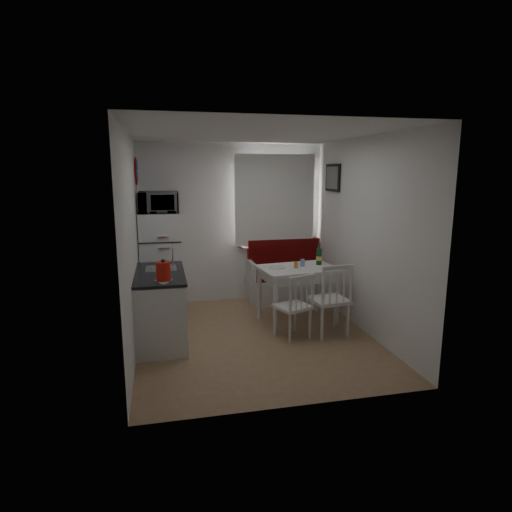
{
  "coord_description": "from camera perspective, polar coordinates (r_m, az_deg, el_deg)",
  "views": [
    {
      "loc": [
        -1.14,
        -5.22,
        2.15
      ],
      "look_at": [
        0.12,
        0.5,
        0.99
      ],
      "focal_mm": 30.0,
      "sensor_mm": 36.0,
      "label": 1
    }
  ],
  "objects": [
    {
      "name": "plate",
      "position": [
        6.04,
        2.87,
        -1.53
      ],
      "size": [
        0.23,
        0.23,
        0.02
      ],
      "primitive_type": "cylinder",
      "color": "white",
      "rests_on": "dining_table"
    },
    {
      "name": "fridge",
      "position": [
        6.76,
        -12.54,
        -0.83
      ],
      "size": [
        0.61,
        0.61,
        1.53
      ],
      "primitive_type": "cube",
      "color": "white",
      "rests_on": "floor"
    },
    {
      "name": "microwave",
      "position": [
        6.58,
        -12.89,
        7.0
      ],
      "size": [
        0.58,
        0.39,
        0.32
      ],
      "primitive_type": "imported",
      "color": "white",
      "rests_on": "fridge"
    },
    {
      "name": "picture_frame",
      "position": [
        6.84,
        10.18,
        10.24
      ],
      "size": [
        0.04,
        0.52,
        0.42
      ],
      "primitive_type": "cube",
      "color": "black",
      "rests_on": "wall_right"
    },
    {
      "name": "ceiling",
      "position": [
        5.36,
        -0.14,
        16.06
      ],
      "size": [
        3.0,
        3.5,
        0.02
      ],
      "primitive_type": "cube",
      "color": "white",
      "rests_on": "wall_back"
    },
    {
      "name": "window",
      "position": [
        7.2,
        2.4,
        7.05
      ],
      "size": [
        1.22,
        0.06,
        1.47
      ],
      "primitive_type": "cube",
      "color": "silver",
      "rests_on": "wall_back"
    },
    {
      "name": "wall_sign",
      "position": [
        6.67,
        -15.59,
        10.84
      ],
      "size": [
        0.03,
        0.4,
        0.4
      ],
      "primitive_type": "cylinder",
      "rotation": [
        0.0,
        1.57,
        0.0
      ],
      "color": "#1A499E",
      "rests_on": "wall_left"
    },
    {
      "name": "wall_left",
      "position": [
        5.3,
        -16.2,
        1.56
      ],
      "size": [
        0.02,
        3.5,
        2.6
      ],
      "primitive_type": "cube",
      "color": "white",
      "rests_on": "floor"
    },
    {
      "name": "kettle",
      "position": [
        4.96,
        -12.25,
        -2.03
      ],
      "size": [
        0.2,
        0.2,
        0.27
      ],
      "primitive_type": "cylinder",
      "color": "red",
      "rests_on": "kitchen_counter"
    },
    {
      "name": "bench",
      "position": [
        7.27,
        4.43,
        -3.23
      ],
      "size": [
        1.42,
        0.55,
        1.02
      ],
      "color": "silver",
      "rests_on": "floor"
    },
    {
      "name": "drinking_glass_blue",
      "position": [
        6.17,
        6.21,
        -0.9
      ],
      "size": [
        0.06,
        0.06,
        0.1
      ],
      "primitive_type": "cylinder",
      "color": "#7699CA",
      "rests_on": "dining_table"
    },
    {
      "name": "chair_right",
      "position": [
        5.64,
        10.15,
        -4.8
      ],
      "size": [
        0.51,
        0.49,
        0.53
      ],
      "rotation": [
        0.0,
        0.0,
        0.11
      ],
      "color": "silver",
      "rests_on": "floor"
    },
    {
      "name": "kitchen_counter",
      "position": [
        5.63,
        -12.56,
        -6.55
      ],
      "size": [
        0.62,
        1.32,
        1.16
      ],
      "color": "silver",
      "rests_on": "floor"
    },
    {
      "name": "floor",
      "position": [
        5.76,
        -0.12,
        -10.69
      ],
      "size": [
        3.0,
        3.5,
        0.02
      ],
      "primitive_type": "cube",
      "color": "#986F50",
      "rests_on": "ground"
    },
    {
      "name": "dining_table",
      "position": [
        6.13,
        5.62,
        -2.33
      ],
      "size": [
        1.16,
        0.88,
        0.81
      ],
      "rotation": [
        0.0,
        0.0,
        0.13
      ],
      "color": "silver",
      "rests_on": "floor"
    },
    {
      "name": "wine_bottle",
      "position": [
        6.29,
        8.42,
        0.33
      ],
      "size": [
        0.08,
        0.08,
        0.33
      ],
      "primitive_type": null,
      "color": "#144026",
      "rests_on": "dining_table"
    },
    {
      "name": "curtain",
      "position": [
        7.12,
        2.54,
        7.41
      ],
      "size": [
        1.35,
        0.02,
        1.5
      ],
      "primitive_type": "cube",
      "color": "white",
      "rests_on": "wall_back"
    },
    {
      "name": "drinking_glass_orange",
      "position": [
        6.04,
        5.34,
        -1.19
      ],
      "size": [
        0.06,
        0.06,
        0.09
      ],
      "primitive_type": "cylinder",
      "color": "orange",
      "rests_on": "dining_table"
    },
    {
      "name": "wall_back",
      "position": [
        7.11,
        -3.16,
        4.36
      ],
      "size": [
        3.0,
        0.02,
        2.6
      ],
      "primitive_type": "cube",
      "color": "white",
      "rests_on": "floor"
    },
    {
      "name": "wall_front",
      "position": [
        3.75,
        5.62,
        -1.93
      ],
      "size": [
        3.0,
        0.02,
        2.6
      ],
      "primitive_type": "cube",
      "color": "white",
      "rests_on": "floor"
    },
    {
      "name": "chair_left",
      "position": [
        5.5,
        5.23,
        -5.84
      ],
      "size": [
        0.52,
        0.52,
        0.47
      ],
      "rotation": [
        0.0,
        0.0,
        0.36
      ],
      "color": "silver",
      "rests_on": "floor"
    },
    {
      "name": "wall_right",
      "position": [
        5.91,
        14.24,
        2.63
      ],
      "size": [
        0.02,
        3.5,
        2.6
      ],
      "primitive_type": "cube",
      "color": "white",
      "rests_on": "floor"
    }
  ]
}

